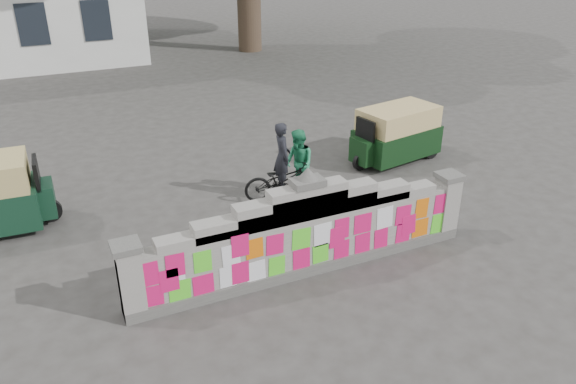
{
  "coord_description": "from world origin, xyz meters",
  "views": [
    {
      "loc": [
        -3.83,
        -7.49,
        5.65
      ],
      "look_at": [
        0.11,
        1.0,
        1.1
      ],
      "focal_mm": 35.0,
      "sensor_mm": 36.0,
      "label": 1
    }
  ],
  "objects_px": {
    "cyclist_bike": "(282,180)",
    "cyclist_rider": "(282,167)",
    "pedestrian": "(298,164)",
    "rickshaw_right": "(395,133)"
  },
  "relations": [
    {
      "from": "cyclist_rider",
      "to": "pedestrian",
      "type": "relative_size",
      "value": 0.99
    },
    {
      "from": "cyclist_bike",
      "to": "cyclist_rider",
      "type": "distance_m",
      "value": 0.32
    },
    {
      "from": "pedestrian",
      "to": "cyclist_bike",
      "type": "bearing_deg",
      "value": -90.03
    },
    {
      "from": "cyclist_rider",
      "to": "cyclist_bike",
      "type": "bearing_deg",
      "value": 0.0
    },
    {
      "from": "cyclist_bike",
      "to": "pedestrian",
      "type": "relative_size",
      "value": 1.12
    },
    {
      "from": "pedestrian",
      "to": "rickshaw_right",
      "type": "distance_m",
      "value": 3.28
    },
    {
      "from": "cyclist_rider",
      "to": "pedestrian",
      "type": "xyz_separation_m",
      "value": [
        0.39,
        0.01,
        0.0
      ]
    },
    {
      "from": "cyclist_bike",
      "to": "pedestrian",
      "type": "bearing_deg",
      "value": -80.09
    },
    {
      "from": "cyclist_bike",
      "to": "cyclist_rider",
      "type": "xyz_separation_m",
      "value": [
        0.0,
        0.0,
        0.32
      ]
    },
    {
      "from": "rickshaw_right",
      "to": "cyclist_rider",
      "type": "bearing_deg",
      "value": 2.92
    }
  ]
}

